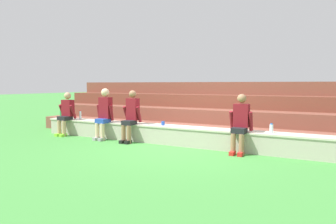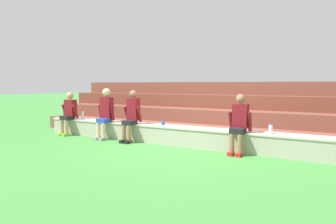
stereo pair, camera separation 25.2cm
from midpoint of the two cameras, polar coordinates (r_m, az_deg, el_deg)
The scene contains 11 objects.
ground_plane at distance 7.57m, azimuth 0.92°, elevation -6.40°, with size 80.00×80.00×0.00m, color #428E3D.
stone_seating_wall at distance 7.72m, azimuth 1.71°, elevation -4.28°, with size 8.78×0.50×0.47m.
brick_bleachers at distance 9.70m, azimuth 7.58°, elevation -0.35°, with size 10.96×2.74×1.58m.
person_far_left at distance 9.68m, azimuth -18.94°, elevation -0.15°, with size 0.52×0.52×1.27m.
person_left_of_center at distance 8.70m, azimuth -12.49°, elevation -0.06°, with size 0.52×0.52×1.40m.
person_center at distance 8.18m, azimuth -7.72°, elevation -0.62°, with size 0.49×0.56×1.35m.
person_right_of_center at distance 6.91m, azimuth 12.12°, elevation -1.89°, with size 0.51×0.54×1.30m.
water_bottle_near_right at distance 9.65m, azimuth -16.54°, elevation -0.54°, with size 0.06×0.06×0.27m.
water_bottle_mid_left at distance 6.97m, azimuth 17.49°, elevation -2.92°, with size 0.08×0.08×0.21m.
water_bottle_center_gap at distance 10.19m, azimuth -19.75°, elevation -0.38°, with size 0.07×0.07×0.26m.
plastic_cup_left_end at distance 7.91m, azimuth -1.84°, elevation -2.09°, with size 0.09×0.09×0.11m, color blue.
Camera 1 is at (3.28, -6.65, 1.51)m, focal length 33.17 mm.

